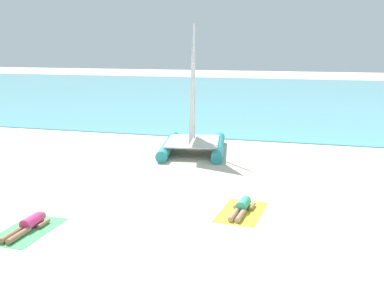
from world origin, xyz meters
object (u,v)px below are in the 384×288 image
(towel_left, at_px, (27,231))
(sunbather_left, at_px, (29,225))
(sunbather_right, at_px, (242,207))
(sailboat_teal, at_px, (193,134))
(towel_right, at_px, (241,212))

(towel_left, bearing_deg, sunbather_left, 89.55)
(towel_left, xyz_separation_m, sunbather_right, (4.82, 2.69, 0.13))
(sailboat_teal, height_order, towel_right, sailboat_teal)
(sunbather_right, bearing_deg, sailboat_teal, 120.59)
(sailboat_teal, height_order, sunbather_left, sailboat_teal)
(towel_left, height_order, sunbather_left, sunbather_left)
(sailboat_teal, relative_size, sunbather_right, 3.35)
(towel_left, xyz_separation_m, sunbather_left, (0.00, 0.07, 0.13))
(towel_left, bearing_deg, towel_right, 28.61)
(sailboat_teal, xyz_separation_m, sunbather_left, (-1.73, -8.90, -0.65))
(sunbather_left, xyz_separation_m, sunbather_right, (4.82, 2.62, 0.00))
(towel_right, bearing_deg, sunbather_left, -152.01)
(sunbather_left, distance_m, towel_right, 5.45)
(towel_left, height_order, towel_right, same)
(sunbather_left, height_order, sunbather_right, same)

